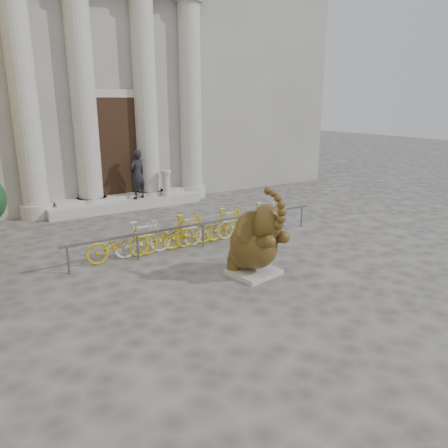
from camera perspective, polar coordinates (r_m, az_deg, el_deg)
ground at (r=9.83m, az=7.18°, el=-8.92°), size 80.00×80.00×0.00m
classical_building at (r=22.56m, az=-18.91°, el=19.86°), size 22.00×10.70×12.00m
entrance_steps at (r=17.63m, az=-12.72°, el=2.63°), size 6.00×1.20×0.36m
elephant_statue at (r=10.46m, az=4.10°, el=-2.52°), size 1.47×1.72×2.22m
bike_rack at (r=12.76m, az=-3.36°, el=-0.54°), size 8.00×0.53×1.00m
pedestrian at (r=17.42m, az=-11.23°, el=6.38°), size 0.81×0.67×1.91m
balustrade_post at (r=17.84m, az=-7.56°, el=5.18°), size 0.42×0.42×1.02m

